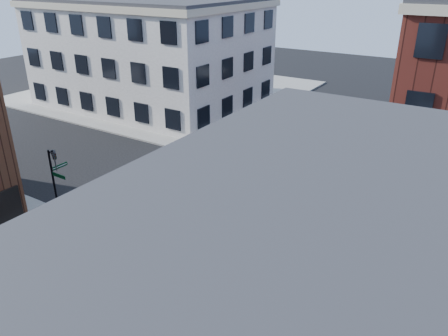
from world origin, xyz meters
TOP-DOWN VIEW (x-y plane):
  - ground at (0.00, 0.00)m, footprint 120.00×120.00m
  - sidewalk_nw at (-21.00, 21.00)m, footprint 30.00×30.00m
  - building_nw at (-19.00, 16.00)m, footprint 22.00×16.00m
  - tree_near at (7.56, 9.98)m, footprint 2.69×2.69m
  - tree_far at (7.56, 15.98)m, footprint 2.43×2.43m
  - signal_pole at (-6.72, -6.68)m, footprint 1.29×1.24m
  - box_truck at (12.82, -4.95)m, footprint 9.11×3.40m
  - traffic_cone at (-3.43, -4.62)m, footprint 0.55×0.55m

SIDE VIEW (x-z plane):
  - ground at x=0.00m, z-range 0.00..0.00m
  - sidewalk_nw at x=-21.00m, z-range 0.00..0.15m
  - traffic_cone at x=-3.43m, z-range -0.01..0.78m
  - box_truck at x=12.82m, z-range 0.08..4.13m
  - signal_pole at x=-6.72m, z-range 0.56..5.16m
  - tree_far at x=7.56m, z-range 0.84..4.91m
  - tree_near at x=7.56m, z-range 0.91..5.41m
  - building_nw at x=-19.00m, z-range 0.00..11.00m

